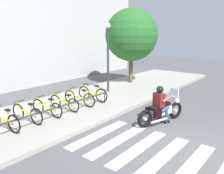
% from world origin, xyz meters
% --- Properties ---
extents(ground_plane, '(48.00, 48.00, 0.00)m').
position_xyz_m(ground_plane, '(0.00, 0.00, 0.00)').
color(ground_plane, '#4C4C4F').
extents(sidewalk, '(24.00, 4.40, 0.15)m').
position_xyz_m(sidewalk, '(0.00, 5.13, 0.07)').
color(sidewalk, gray).
rests_on(sidewalk, ground).
extents(crosswalk_stripe_1, '(2.80, 0.40, 0.01)m').
position_xyz_m(crosswalk_stripe_1, '(-0.94, -0.80, 0.00)').
color(crosswalk_stripe_1, white).
rests_on(crosswalk_stripe_1, ground).
extents(crosswalk_stripe_2, '(2.80, 0.40, 0.01)m').
position_xyz_m(crosswalk_stripe_2, '(-0.94, 0.00, 0.00)').
color(crosswalk_stripe_2, white).
rests_on(crosswalk_stripe_2, ground).
extents(crosswalk_stripe_3, '(2.80, 0.40, 0.01)m').
position_xyz_m(crosswalk_stripe_3, '(-0.94, 0.80, 0.00)').
color(crosswalk_stripe_3, white).
rests_on(crosswalk_stripe_3, ground).
extents(crosswalk_stripe_4, '(2.80, 0.40, 0.01)m').
position_xyz_m(crosswalk_stripe_4, '(-0.94, 1.60, 0.00)').
color(crosswalk_stripe_4, white).
rests_on(crosswalk_stripe_4, ground).
extents(crosswalk_stripe_5, '(2.80, 0.40, 0.01)m').
position_xyz_m(crosswalk_stripe_5, '(-0.94, 2.40, 0.00)').
color(crosswalk_stripe_5, white).
rests_on(crosswalk_stripe_5, ground).
extents(motorcycle, '(2.25, 0.92, 1.26)m').
position_xyz_m(motorcycle, '(1.32, 1.24, 0.47)').
color(motorcycle, black).
rests_on(motorcycle, ground).
extents(rider, '(0.73, 0.66, 1.45)m').
position_xyz_m(rider, '(1.25, 1.27, 0.84)').
color(rider, '#591919').
rests_on(rider, ground).
extents(bicycle_1, '(0.48, 1.69, 0.77)m').
position_xyz_m(bicycle_1, '(-2.91, 4.91, 0.50)').
color(bicycle_1, black).
rests_on(bicycle_1, sidewalk).
extents(bicycle_2, '(0.48, 1.62, 0.76)m').
position_xyz_m(bicycle_2, '(-2.04, 4.91, 0.50)').
color(bicycle_2, black).
rests_on(bicycle_2, sidewalk).
extents(bicycle_3, '(0.48, 1.61, 0.74)m').
position_xyz_m(bicycle_3, '(-1.17, 4.91, 0.49)').
color(bicycle_3, black).
rests_on(bicycle_3, sidewalk).
extents(bicycle_4, '(0.48, 1.61, 0.73)m').
position_xyz_m(bicycle_4, '(-0.30, 4.91, 0.49)').
color(bicycle_4, black).
rests_on(bicycle_4, sidewalk).
extents(bicycle_5, '(0.48, 1.72, 0.76)m').
position_xyz_m(bicycle_5, '(0.57, 4.91, 0.50)').
color(bicycle_5, black).
rests_on(bicycle_5, sidewalk).
extents(bicycle_6, '(0.48, 1.67, 0.80)m').
position_xyz_m(bicycle_6, '(1.45, 4.91, 0.51)').
color(bicycle_6, black).
rests_on(bicycle_6, sidewalk).
extents(bike_rack, '(5.83, 0.07, 0.49)m').
position_xyz_m(bike_rack, '(-1.17, 4.36, 0.58)').
color(bike_rack, '#333338').
rests_on(bike_rack, sidewalk).
extents(street_lamp, '(0.28, 0.28, 3.83)m').
position_xyz_m(street_lamp, '(3.37, 5.53, 2.36)').
color(street_lamp, '#2D2D33').
rests_on(street_lamp, ground).
extents(tree_near_rack, '(3.29, 3.29, 4.83)m').
position_xyz_m(tree_near_rack, '(6.18, 5.93, 3.17)').
color(tree_near_rack, brown).
rests_on(tree_near_rack, ground).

